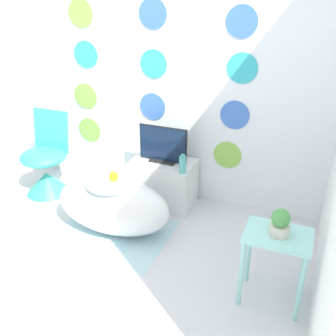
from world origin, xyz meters
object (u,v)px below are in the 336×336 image
at_px(vase, 183,164).
at_px(potted_plant_left, 280,223).
at_px(chair, 46,168).
at_px(tv, 163,146).
at_px(bathtub, 113,205).

xyz_separation_m(vase, potted_plant_left, (0.94, -0.77, 0.11)).
xyz_separation_m(chair, tv, (1.20, 0.24, 0.34)).
distance_m(chair, potted_plant_left, 2.50).
xyz_separation_m(bathtub, vase, (0.48, 0.43, 0.28)).
xyz_separation_m(tv, vase, (0.25, -0.15, -0.08)).
bearing_deg(tv, vase, -30.19).
height_order(bathtub, vase, vase).
distance_m(vase, potted_plant_left, 1.22).
bearing_deg(vase, potted_plant_left, -39.43).
height_order(chair, vase, chair).
relative_size(chair, tv, 1.78).
bearing_deg(vase, chair, -176.21).
bearing_deg(chair, vase, 3.79).
relative_size(chair, potted_plant_left, 4.58).
xyz_separation_m(bathtub, potted_plant_left, (1.42, -0.34, 0.39)).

